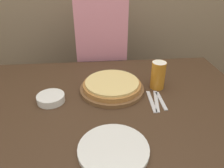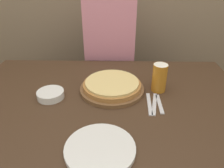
# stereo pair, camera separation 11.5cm
# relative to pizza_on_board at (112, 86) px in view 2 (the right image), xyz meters

# --- Properties ---
(dining_table) EXTENTS (1.46, 0.99, 0.74)m
(dining_table) POSITION_rel_pizza_on_board_xyz_m (-0.03, -0.10, -0.40)
(dining_table) COLOR #3D2819
(dining_table) RESTS_ON ground_plane
(pizza_on_board) EXTENTS (0.34, 0.34, 0.06)m
(pizza_on_board) POSITION_rel_pizza_on_board_xyz_m (0.00, 0.00, 0.00)
(pizza_on_board) COLOR brown
(pizza_on_board) RESTS_ON dining_table
(beer_glass) EXTENTS (0.08, 0.08, 0.15)m
(beer_glass) POSITION_rel_pizza_on_board_xyz_m (0.25, 0.01, 0.06)
(beer_glass) COLOR #B7701E
(beer_glass) RESTS_ON dining_table
(dinner_plate) EXTENTS (0.26, 0.26, 0.02)m
(dinner_plate) POSITION_rel_pizza_on_board_xyz_m (-0.03, -0.43, -0.02)
(dinner_plate) COLOR silver
(dinner_plate) RESTS_ON dining_table
(side_bowl) EXTENTS (0.14, 0.14, 0.04)m
(side_bowl) POSITION_rel_pizza_on_board_xyz_m (-0.31, -0.08, -0.01)
(side_bowl) COLOR silver
(side_bowl) RESTS_ON dining_table
(fork) EXTENTS (0.03, 0.19, 0.00)m
(fork) POSITION_rel_pizza_on_board_xyz_m (0.18, -0.12, -0.02)
(fork) COLOR silver
(fork) RESTS_ON dining_table
(dinner_knife) EXTENTS (0.05, 0.19, 0.00)m
(dinner_knife) POSITION_rel_pizza_on_board_xyz_m (0.21, -0.12, -0.02)
(dinner_knife) COLOR silver
(dinner_knife) RESTS_ON dining_table
(spoon) EXTENTS (0.02, 0.16, 0.00)m
(spoon) POSITION_rel_pizza_on_board_xyz_m (0.23, -0.12, -0.02)
(spoon) COLOR silver
(spoon) RESTS_ON dining_table
(diner_person) EXTENTS (0.36, 0.21, 1.35)m
(diner_person) POSITION_rel_pizza_on_board_xyz_m (-0.03, 0.54, -0.10)
(diner_person) COLOR #33333D
(diner_person) RESTS_ON ground_plane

